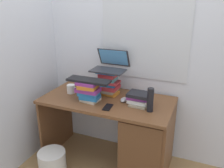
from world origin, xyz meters
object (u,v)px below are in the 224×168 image
book_stack_keyboard_riser (89,91)px  book_stack_side (139,98)px  mug (71,89)px  book_stack_tall (108,83)px  cell_phone (108,107)px  desk (136,136)px  laptop (110,65)px  wastebasket (52,163)px  water_bottle (150,100)px  computer_mouse (124,100)px  keyboard (89,80)px

book_stack_keyboard_riser → book_stack_side: size_ratio=0.94×
book_stack_side → mug: size_ratio=1.94×
book_stack_tall → book_stack_keyboard_riser: bearing=-112.6°
book_stack_side → cell_phone: bearing=-143.7°
desk → book_stack_keyboard_riser: 0.65m
desk → book_stack_tall: size_ratio=5.21×
desk → laptop: (-0.37, 0.21, 0.63)m
book_stack_tall → wastebasket: size_ratio=0.91×
laptop → water_bottle: (0.50, -0.29, -0.19)m
desk → book_stack_tall: book_stack_tall is taller
computer_mouse → cell_phone: 0.21m
desk → mug: (-0.74, 0.02, 0.38)m
laptop → water_bottle: 0.61m
wastebasket → mug: bearing=89.0°
book_stack_keyboard_riser → cell_phone: bearing=-16.1°
keyboard → book_stack_tall: bearing=66.3°
computer_mouse → wastebasket: size_ratio=0.38×
keyboard → water_bottle: bearing=0.1°
desk → wastebasket: bearing=-152.6°
desk → cell_phone: 0.44m
book_stack_tall → mug: size_ratio=2.03×
computer_mouse → water_bottle: 0.32m
book_stack_side → wastebasket: (-0.75, -0.41, -0.67)m
mug → cell_phone: size_ratio=0.90×
book_stack_keyboard_riser → wastebasket: size_ratio=0.82×
book_stack_tall → water_bottle: size_ratio=1.14×
book_stack_keyboard_riser → laptop: bearing=71.8°
book_stack_keyboard_riser → book_stack_tall: bearing=67.4°
book_stack_keyboard_riser → keyboard: (0.00, 0.01, 0.10)m
desk → book_stack_keyboard_riser: (-0.47, -0.09, 0.44)m
computer_mouse → wastebasket: computer_mouse is taller
computer_mouse → mug: 0.59m
book_stack_side → keyboard: 0.50m
book_stack_side → book_stack_tall: bearing=160.7°
book_stack_keyboard_riser → cell_phone: (0.23, -0.07, -0.10)m
water_bottle → book_stack_side: bearing=142.8°
laptop → cell_phone: laptop is taller
desk → book_stack_tall: bearing=157.4°
book_stack_keyboard_riser → mug: size_ratio=1.83×
laptop → water_bottle: size_ratio=1.55×
desk → laptop: size_ratio=3.83×
laptop → wastebasket: (-0.38, -0.60, -0.90)m
keyboard → water_bottle: (0.60, 0.01, -0.10)m
book_stack_side → cell_phone: 0.31m
book_stack_tall → book_stack_keyboard_riser: 0.26m
mug → book_stack_keyboard_riser: bearing=-22.0°
book_stack_tall → cell_phone: book_stack_tall is taller
book_stack_tall → computer_mouse: 0.27m
keyboard → cell_phone: (0.23, -0.07, -0.21)m
book_stack_keyboard_riser → book_stack_side: bearing=13.5°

